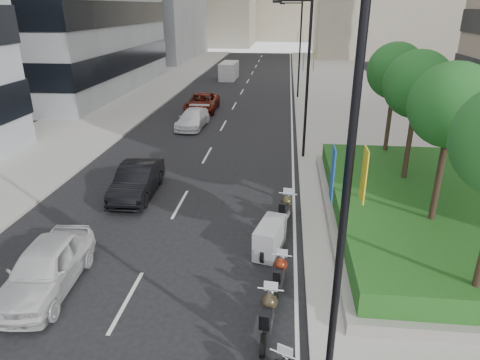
# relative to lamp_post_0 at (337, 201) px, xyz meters

# --- Properties ---
(sidewalk_right) EXTENTS (10.00, 100.00, 0.15)m
(sidewalk_right) POSITION_rel_lamp_post_0_xyz_m (4.86, 29.00, -4.99)
(sidewalk_right) COLOR #9E9B93
(sidewalk_right) RESTS_ON ground
(sidewalk_left) EXTENTS (8.00, 100.00, 0.15)m
(sidewalk_left) POSITION_rel_lamp_post_0_xyz_m (-16.14, 29.00, -4.99)
(sidewalk_left) COLOR #9E9B93
(sidewalk_left) RESTS_ON ground
(lane_edge) EXTENTS (0.12, 100.00, 0.01)m
(lane_edge) POSITION_rel_lamp_post_0_xyz_m (-0.44, 29.00, -5.06)
(lane_edge) COLOR silver
(lane_edge) RESTS_ON ground
(lane_centre) EXTENTS (0.12, 100.00, 0.01)m
(lane_centre) POSITION_rel_lamp_post_0_xyz_m (-5.64, 29.00, -5.06)
(lane_centre) COLOR silver
(lane_centre) RESTS_ON ground
(planter) EXTENTS (10.00, 14.00, 0.40)m
(planter) POSITION_rel_lamp_post_0_xyz_m (5.86, 9.00, -4.72)
(planter) COLOR gray
(planter) RESTS_ON sidewalk_right
(hedge) EXTENTS (9.40, 13.40, 0.80)m
(hedge) POSITION_rel_lamp_post_0_xyz_m (5.86, 9.00, -4.12)
(hedge) COLOR #113E15
(hedge) RESTS_ON planter
(tree_1) EXTENTS (2.80, 2.80, 6.30)m
(tree_1) POSITION_rel_lamp_post_0_xyz_m (4.36, 7.00, 0.36)
(tree_1) COLOR #332319
(tree_1) RESTS_ON planter
(tree_2) EXTENTS (2.80, 2.80, 6.30)m
(tree_2) POSITION_rel_lamp_post_0_xyz_m (4.36, 11.00, 0.36)
(tree_2) COLOR #332319
(tree_2) RESTS_ON planter
(tree_3) EXTENTS (2.80, 2.80, 6.30)m
(tree_3) POSITION_rel_lamp_post_0_xyz_m (4.36, 15.00, 0.36)
(tree_3) COLOR #332319
(tree_3) RESTS_ON planter
(lamp_post_0) EXTENTS (2.34, 0.45, 9.00)m
(lamp_post_0) POSITION_rel_lamp_post_0_xyz_m (0.00, 0.00, 0.00)
(lamp_post_0) COLOR black
(lamp_post_0) RESTS_ON ground
(lamp_post_1) EXTENTS (2.34, 0.45, 9.00)m
(lamp_post_1) POSITION_rel_lamp_post_0_xyz_m (0.00, 17.00, 0.00)
(lamp_post_1) COLOR black
(lamp_post_1) RESTS_ON ground
(lamp_post_2) EXTENTS (2.34, 0.45, 9.00)m
(lamp_post_2) POSITION_rel_lamp_post_0_xyz_m (0.00, 35.00, 0.00)
(lamp_post_2) COLOR black
(lamp_post_2) RESTS_ON ground
(motorcycle_3) EXTENTS (0.74, 2.21, 1.10)m
(motorcycle_3) POSITION_rel_lamp_post_0_xyz_m (-1.27, 2.09, -4.48)
(motorcycle_3) COLOR black
(motorcycle_3) RESTS_ON ground
(motorcycle_4) EXTENTS (0.66, 1.98, 0.98)m
(motorcycle_4) POSITION_rel_lamp_post_0_xyz_m (-0.99, 4.13, -4.54)
(motorcycle_4) COLOR black
(motorcycle_4) RESTS_ON ground
(motorcycle_5) EXTENTS (1.20, 2.03, 1.15)m
(motorcycle_5) POSITION_rel_lamp_post_0_xyz_m (-1.39, 6.35, -4.49)
(motorcycle_5) COLOR black
(motorcycle_5) RESTS_ON ground
(motorcycle_6) EXTENTS (0.76, 2.28, 1.14)m
(motorcycle_6) POSITION_rel_lamp_post_0_xyz_m (-0.85, 8.66, -4.46)
(motorcycle_6) COLOR black
(motorcycle_6) RESTS_ON ground
(car_a) EXTENTS (2.15, 4.69, 1.56)m
(car_a) POSITION_rel_lamp_post_0_xyz_m (-8.33, 3.37, -4.29)
(car_a) COLOR silver
(car_a) RESTS_ON ground
(car_b) EXTENTS (1.81, 4.68, 1.52)m
(car_b) POSITION_rel_lamp_post_0_xyz_m (-7.87, 10.77, -4.31)
(car_b) COLOR black
(car_b) RESTS_ON ground
(car_c) EXTENTS (2.10, 4.66, 1.33)m
(car_c) POSITION_rel_lamp_post_0_xyz_m (-7.83, 23.28, -4.40)
(car_c) COLOR white
(car_c) RESTS_ON ground
(car_d) EXTENTS (2.58, 5.43, 1.50)m
(car_d) POSITION_rel_lamp_post_0_xyz_m (-8.13, 28.61, -4.32)
(car_d) COLOR maroon
(car_d) RESTS_ON ground
(delivery_van) EXTENTS (1.97, 4.90, 2.04)m
(delivery_van) POSITION_rel_lamp_post_0_xyz_m (-8.12, 46.07, -4.11)
(delivery_van) COLOR silver
(delivery_van) RESTS_ON ground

